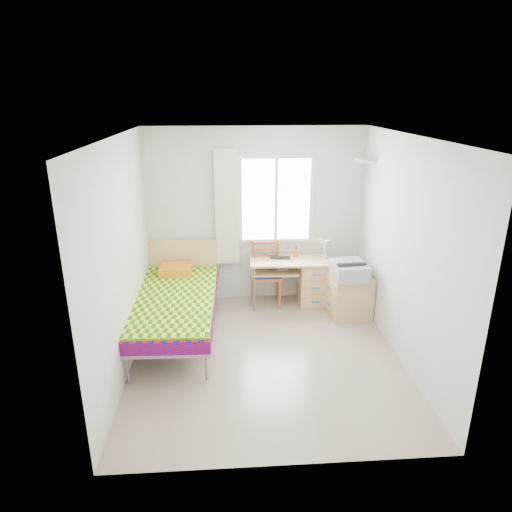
{
  "coord_description": "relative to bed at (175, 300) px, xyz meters",
  "views": [
    {
      "loc": [
        -0.46,
        -4.82,
        3.0
      ],
      "look_at": [
        -0.08,
        0.55,
        1.1
      ],
      "focal_mm": 32.0,
      "sensor_mm": 36.0,
      "label": 1
    }
  ],
  "objects": [
    {
      "name": "ceiling",
      "position": [
        1.13,
        -0.65,
        2.13
      ],
      "size": [
        3.5,
        3.5,
        0.0
      ],
      "primitive_type": "plane",
      "rotation": [
        3.14,
        0.0,
        0.0
      ],
      "color": "white",
      "rests_on": "wall_back"
    },
    {
      "name": "floor",
      "position": [
        1.13,
        -0.65,
        -0.47
      ],
      "size": [
        3.5,
        3.5,
        0.0
      ],
      "primitive_type": "plane",
      "color": "#BCAD93",
      "rests_on": "ground"
    },
    {
      "name": "curtain",
      "position": [
        0.71,
        1.03,
        0.98
      ],
      "size": [
        0.35,
        0.05,
        1.7
      ],
      "primitive_type": "cube",
      "color": "beige",
      "rests_on": "wall_back"
    },
    {
      "name": "book",
      "position": [
        1.43,
        0.78,
        0.12
      ],
      "size": [
        0.15,
        0.21,
        0.02
      ],
      "primitive_type": "imported",
      "rotation": [
        0.0,
        0.0,
        0.01
      ],
      "color": "gray",
      "rests_on": "desk"
    },
    {
      "name": "pen_cup",
      "position": [
        1.72,
        0.94,
        0.28
      ],
      "size": [
        0.08,
        0.08,
        0.1
      ],
      "primitive_type": "cylinder",
      "rotation": [
        0.0,
        0.0,
        -0.03
      ],
      "color": "orange",
      "rests_on": "desk"
    },
    {
      "name": "cabinet",
      "position": [
        2.41,
        0.34,
        -0.17
      ],
      "size": [
        0.61,
        0.55,
        0.61
      ],
      "rotation": [
        0.0,
        0.0,
        0.11
      ],
      "color": "tan",
      "rests_on": "floor"
    },
    {
      "name": "wall_right",
      "position": [
        2.73,
        -0.65,
        0.83
      ],
      "size": [
        0.0,
        3.5,
        3.5
      ],
      "primitive_type": "plane",
      "rotation": [
        1.57,
        0.0,
        -1.57
      ],
      "color": "silver",
      "rests_on": "ground"
    },
    {
      "name": "printer",
      "position": [
        2.37,
        0.3,
        0.25
      ],
      "size": [
        0.49,
        0.55,
        0.22
      ],
      "rotation": [
        0.0,
        0.0,
        0.07
      ],
      "color": "#9B9EA3",
      "rests_on": "cabinet"
    },
    {
      "name": "wall_left",
      "position": [
        -0.47,
        -0.65,
        0.83
      ],
      "size": [
        0.0,
        3.5,
        3.5
      ],
      "primitive_type": "plane",
      "rotation": [
        1.57,
        0.0,
        1.57
      ],
      "color": "silver",
      "rests_on": "ground"
    },
    {
      "name": "chair",
      "position": [
        1.27,
        0.84,
        0.07
      ],
      "size": [
        0.43,
        0.43,
        0.97
      ],
      "rotation": [
        0.0,
        0.0,
        0.02
      ],
      "color": "#98461D",
      "rests_on": "floor"
    },
    {
      "name": "task_lamp",
      "position": [
        2.08,
        0.75,
        0.47
      ],
      "size": [
        0.21,
        0.31,
        0.37
      ],
      "rotation": [
        0.0,
        0.0,
        -0.09
      ],
      "color": "white",
      "rests_on": "desk"
    },
    {
      "name": "floating_shelf",
      "position": [
        2.62,
        0.75,
        1.68
      ],
      "size": [
        0.2,
        0.32,
        0.03
      ],
      "primitive_type": "cube",
      "color": "white",
      "rests_on": "wall_right"
    },
    {
      "name": "desk",
      "position": [
        1.9,
        0.79,
        -0.09
      ],
      "size": [
        1.15,
        0.56,
        0.71
      ],
      "rotation": [
        0.0,
        0.0,
        -0.04
      ],
      "color": "tan",
      "rests_on": "floor"
    },
    {
      "name": "window",
      "position": [
        1.43,
        1.07,
        1.08
      ],
      "size": [
        1.1,
        0.04,
        1.3
      ],
      "color": "white",
      "rests_on": "wall_back"
    },
    {
      "name": "bed",
      "position": [
        0.0,
        0.0,
        0.0
      ],
      "size": [
        1.11,
        2.28,
        0.98
      ],
      "rotation": [
        0.0,
        0.0,
        -0.03
      ],
      "color": "gray",
      "rests_on": "floor"
    },
    {
      "name": "wall_back",
      "position": [
        1.13,
        1.1,
        0.83
      ],
      "size": [
        3.2,
        0.0,
        3.2
      ],
      "primitive_type": "plane",
      "rotation": [
        1.57,
        0.0,
        0.0
      ],
      "color": "silver",
      "rests_on": "ground"
    },
    {
      "name": "laptop",
      "position": [
        1.48,
        0.83,
        0.25
      ],
      "size": [
        0.33,
        0.24,
        0.02
      ],
      "primitive_type": "imported",
      "rotation": [
        0.0,
        0.0,
        -0.18
      ],
      "color": "black",
      "rests_on": "desk"
    }
  ]
}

